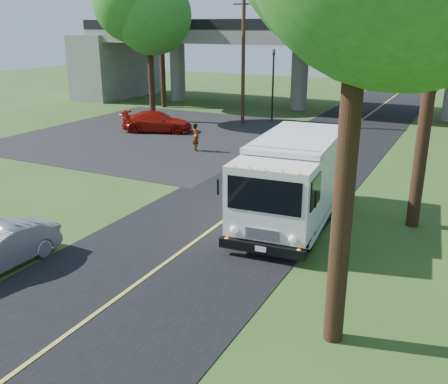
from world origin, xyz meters
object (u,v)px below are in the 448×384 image
Objects in this scene: utility_pole at (243,59)px; pedestrian at (196,137)px; tree_left_lot at (149,9)px; tree_left_far at (162,17)px; red_sedan at (157,122)px; step_van at (293,178)px; traffic_signal at (273,77)px.

utility_pole is 9.70m from pedestrian.
tree_left_lot reaches higher than tree_left_far.
utility_pole is at bearing -56.01° from red_sedan.
pedestrian is at bearing -82.32° from utility_pole.
tree_left_lot reaches higher than pedestrian.
tree_left_lot reaches higher than red_sedan.
tree_left_lot is 1.41× the size of step_van.
pedestrian is at bearing -41.72° from tree_left_lot.
step_van is at bearing 178.08° from pedestrian.
tree_left_lot is (-6.29, -2.16, 3.31)m from utility_pole.
pedestrian is (-8.50, 7.74, -0.86)m from step_van.
pedestrian is (5.03, -3.52, 0.12)m from red_sedan.
traffic_signal reaches higher than pedestrian.
traffic_signal is 3.28× the size of pedestrian.
tree_left_lot is 1.06× the size of tree_left_far.
utility_pole reaches higher than red_sedan.
tree_left_far reaches higher than traffic_signal.
utility_pole is at bearing 115.37° from step_van.
tree_left_lot reaches higher than step_van.
tree_left_far is at bearing 116.57° from tree_left_lot.
tree_left_lot is at bearing -63.43° from tree_left_far.
step_van is (18.99, -20.42, -5.79)m from tree_left_far.
tree_left_far reaches higher than utility_pole.
traffic_signal is at bearing -51.23° from pedestrian.
step_van is at bearing -59.69° from utility_pole.
pedestrian reaches higher than red_sedan.
tree_left_lot reaches higher than utility_pole.
tree_left_lot is at bearing 133.02° from step_van.
red_sedan is at bearing -126.10° from traffic_signal.
red_sedan is (5.46, -9.15, -6.77)m from tree_left_far.
red_sedan is 2.94× the size of pedestrian.
traffic_signal reaches higher than step_van.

